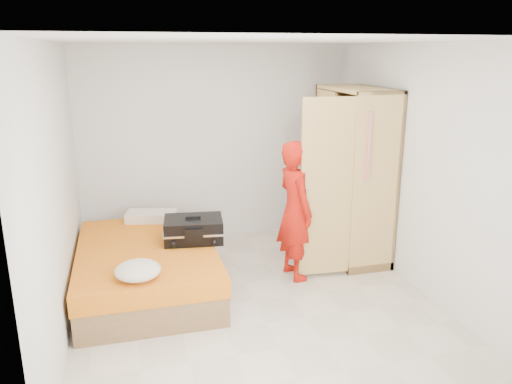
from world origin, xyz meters
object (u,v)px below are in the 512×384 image
object	(u,v)px
person	(295,210)
round_cushion	(138,270)
suitcase	(194,229)
wardrobe	(351,179)
bed	(147,268)

from	to	relation	value
person	round_cushion	distance (m)	1.90
person	suitcase	bearing A→B (deg)	75.04
person	round_cushion	world-z (taller)	person
wardrobe	round_cushion	world-z (taller)	wardrobe
round_cushion	wardrobe	bearing A→B (deg)	22.25
suitcase	round_cushion	distance (m)	1.04
wardrobe	person	distance (m)	0.95
bed	wardrobe	distance (m)	2.63
wardrobe	suitcase	xyz separation A→B (m)	(-1.98, -0.24, -0.37)
round_cushion	person	bearing A→B (deg)	21.41
person	bed	bearing A→B (deg)	78.89
person	wardrobe	bearing A→B (deg)	-74.24
bed	suitcase	size ratio (longest dim) A/B	2.87
bed	wardrobe	world-z (taller)	wardrobe
suitcase	wardrobe	bearing A→B (deg)	14.40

